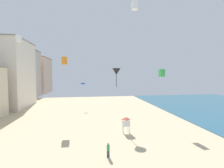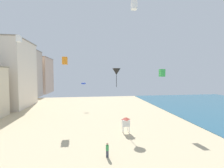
# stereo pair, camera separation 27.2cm
# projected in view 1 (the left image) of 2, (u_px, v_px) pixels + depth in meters

# --- Properties ---
(boardwalk_hotel_far) EXTENTS (10.25, 15.86, 19.38)m
(boardwalk_hotel_far) POSITION_uv_depth(u_px,v_px,m) (22.00, 74.00, 61.05)
(boardwalk_hotel_far) COLOR #C6B29E
(boardwalk_hotel_far) RESTS_ON ground
(boardwalk_hotel_distant) EXTENTS (11.22, 16.71, 18.00)m
(boardwalk_hotel_distant) POSITION_uv_depth(u_px,v_px,m) (37.00, 75.00, 79.34)
(boardwalk_hotel_distant) COLOR beige
(boardwalk_hotel_distant) RESTS_ON ground
(kite_flyer) EXTENTS (0.34, 0.34, 1.64)m
(kite_flyer) POSITION_uv_depth(u_px,v_px,m) (108.00, 149.00, 17.28)
(kite_flyer) COLOR #383D4C
(kite_flyer) RESTS_ON ground
(lifeguard_stand) EXTENTS (1.10, 1.10, 2.55)m
(lifeguard_stand) POSITION_uv_depth(u_px,v_px,m) (126.00, 122.00, 24.46)
(lifeguard_stand) COLOR white
(lifeguard_stand) RESTS_ON ground
(kite_blue_parafoil) EXTENTS (1.29, 0.36, 0.50)m
(kite_blue_parafoil) POSITION_uv_depth(u_px,v_px,m) (83.00, 83.00, 43.07)
(kite_blue_parafoil) COLOR blue
(kite_orange_box) EXTENTS (0.95, 0.95, 1.49)m
(kite_orange_box) POSITION_uv_depth(u_px,v_px,m) (64.00, 61.00, 30.63)
(kite_orange_box) COLOR orange
(kite_white_box) EXTENTS (0.54, 0.54, 0.86)m
(kite_white_box) POSITION_uv_depth(u_px,v_px,m) (19.00, 38.00, 20.01)
(kite_white_box) COLOR white
(kite_white_box_2) EXTENTS (0.64, 0.64, 1.01)m
(kite_white_box_2) POSITION_uv_depth(u_px,v_px,m) (135.00, 5.00, 18.60)
(kite_white_box_2) COLOR white
(kite_black_delta) EXTENTS (1.46, 1.46, 3.31)m
(kite_black_delta) POSITION_uv_depth(u_px,v_px,m) (116.00, 72.00, 27.60)
(kite_black_delta) COLOR black
(kite_green_box) EXTENTS (0.85, 0.85, 1.34)m
(kite_green_box) POSITION_uv_depth(u_px,v_px,m) (162.00, 73.00, 27.84)
(kite_green_box) COLOR green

